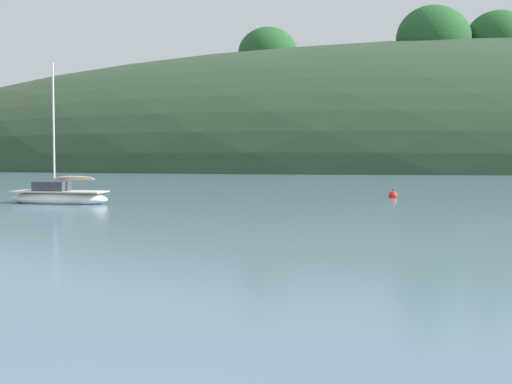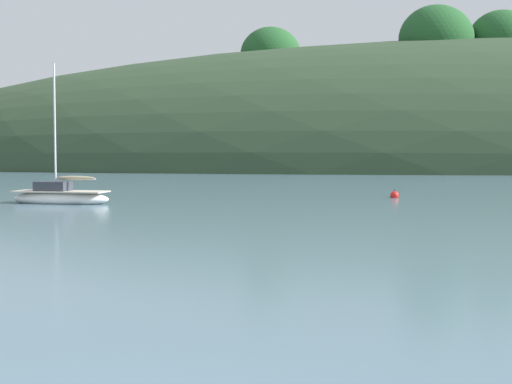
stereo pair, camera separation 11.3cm
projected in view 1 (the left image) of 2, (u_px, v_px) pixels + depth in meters
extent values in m
ellipsoid|color=#235628|center=(499.00, 41.00, 86.77)|extent=(7.36, 6.69, 6.69)
ellipsoid|color=#235628|center=(268.00, 54.00, 90.89)|extent=(6.84, 6.22, 6.22)
ellipsoid|color=#235628|center=(434.00, 39.00, 85.70)|extent=(7.99, 7.27, 7.27)
ellipsoid|color=white|center=(59.00, 199.00, 37.26)|extent=(4.92, 2.26, 0.76)
cube|color=beige|center=(59.00, 192.00, 37.24)|extent=(4.52, 2.08, 0.06)
cube|color=#333842|center=(52.00, 186.00, 37.30)|extent=(1.65, 1.25, 0.47)
cylinder|color=silver|center=(54.00, 127.00, 37.11)|extent=(0.09, 0.09, 5.93)
cylinder|color=silver|center=(74.00, 179.00, 37.05)|extent=(1.98, 0.35, 0.07)
ellipsoid|color=tan|center=(74.00, 178.00, 37.05)|extent=(1.92, 0.47, 0.20)
sphere|color=red|center=(393.00, 195.00, 41.12)|extent=(0.44, 0.44, 0.44)
cylinder|color=black|center=(393.00, 190.00, 41.10)|extent=(0.04, 0.04, 0.10)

